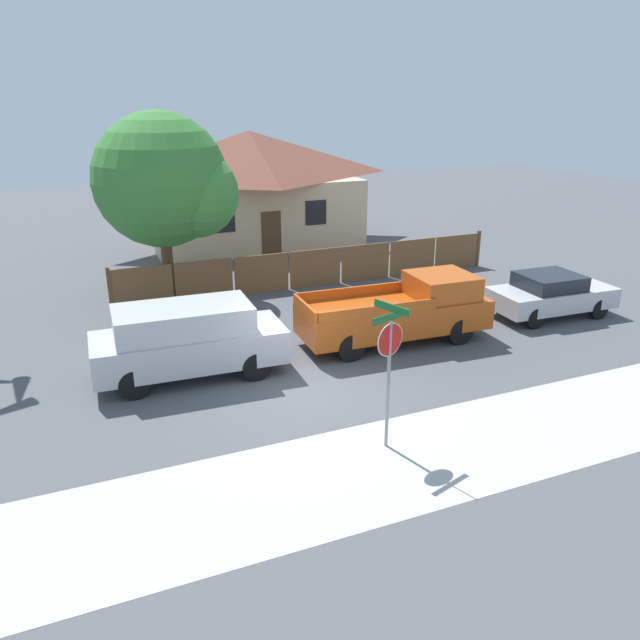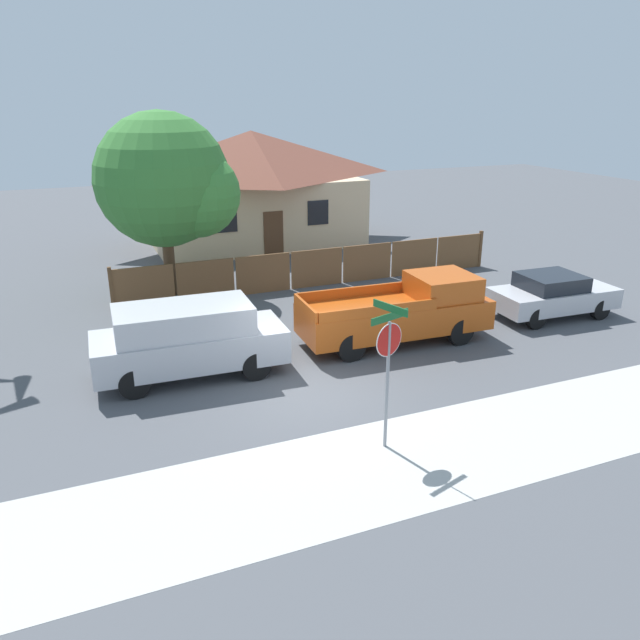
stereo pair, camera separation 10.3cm
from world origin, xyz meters
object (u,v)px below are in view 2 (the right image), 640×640
house (253,186)px  red_suv (188,338)px  orange_pickup (403,311)px  stop_sign (388,352)px  parked_sedan (552,295)px  oak_tree (170,183)px

house → red_suv: 15.40m
house → orange_pickup: size_ratio=1.83×
orange_pickup → stop_sign: 6.04m
parked_sedan → red_suv: bearing=-177.4°
orange_pickup → red_suv: bearing=-177.5°
orange_pickup → house: bearing=93.2°
house → parked_sedan: size_ratio=2.51×
parked_sedan → stop_sign: stop_sign is taller
house → stop_sign: size_ratio=3.32×
house → parked_sedan: bearing=-67.8°
parked_sedan → oak_tree: bearing=149.6°
house → orange_pickup: house is taller
house → stop_sign: 19.30m
house → parked_sedan: house is taller
house → oak_tree: oak_tree is taller
house → oak_tree: (-5.04, -7.05, 1.26)m
oak_tree → stop_sign: size_ratio=2.06×
house → parked_sedan: 15.31m
house → orange_pickup: 14.19m
orange_pickup → parked_sedan: 5.58m
red_suv → stop_sign: (2.97, -4.98, 1.08)m
red_suv → stop_sign: bearing=-56.5°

